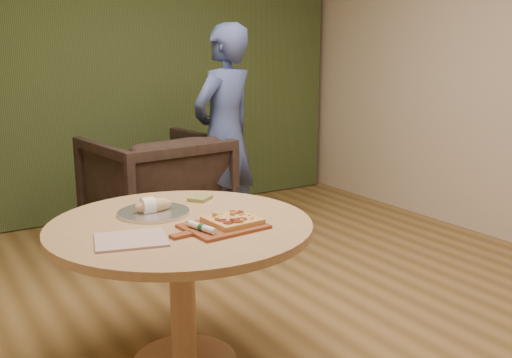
{
  "coord_description": "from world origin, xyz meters",
  "views": [
    {
      "loc": [
        -1.65,
        -2.31,
        1.55
      ],
      "look_at": [
        -0.05,
        0.25,
        0.86
      ],
      "focal_mm": 40.0,
      "sensor_mm": 36.0,
      "label": 1
    }
  ],
  "objects_px": {
    "pedestal_table": "(181,250)",
    "pizza_paddle": "(222,227)",
    "bread_roll": "(152,206)",
    "flatbread_pizza": "(232,220)",
    "serving_tray": "(154,212)",
    "person_standing": "(225,135)",
    "armchair": "(156,184)",
    "cutlery_roll": "(202,227)"
  },
  "relations": [
    {
      "from": "armchair",
      "to": "pedestal_table",
      "type": "bearing_deg",
      "value": 64.82
    },
    {
      "from": "flatbread_pizza",
      "to": "cutlery_roll",
      "type": "height_order",
      "value": "flatbread_pizza"
    },
    {
      "from": "flatbread_pizza",
      "to": "person_standing",
      "type": "distance_m",
      "value": 2.04
    },
    {
      "from": "armchair",
      "to": "flatbread_pizza",
      "type": "bearing_deg",
      "value": 71.23
    },
    {
      "from": "serving_tray",
      "to": "armchair",
      "type": "distance_m",
      "value": 1.79
    },
    {
      "from": "cutlery_roll",
      "to": "serving_tray",
      "type": "distance_m",
      "value": 0.42
    },
    {
      "from": "pedestal_table",
      "to": "bread_roll",
      "type": "xyz_separation_m",
      "value": [
        -0.06,
        0.2,
        0.18
      ]
    },
    {
      "from": "pizza_paddle",
      "to": "serving_tray",
      "type": "relative_size",
      "value": 1.28
    },
    {
      "from": "armchair",
      "to": "person_standing",
      "type": "relative_size",
      "value": 0.56
    },
    {
      "from": "pedestal_table",
      "to": "person_standing",
      "type": "height_order",
      "value": "person_standing"
    },
    {
      "from": "pedestal_table",
      "to": "bread_roll",
      "type": "height_order",
      "value": "bread_roll"
    },
    {
      "from": "pizza_paddle",
      "to": "cutlery_roll",
      "type": "distance_m",
      "value": 0.12
    },
    {
      "from": "pedestal_table",
      "to": "pizza_paddle",
      "type": "distance_m",
      "value": 0.27
    },
    {
      "from": "serving_tray",
      "to": "pedestal_table",
      "type": "bearing_deg",
      "value": -75.13
    },
    {
      "from": "cutlery_roll",
      "to": "bread_roll",
      "type": "bearing_deg",
      "value": 86.4
    },
    {
      "from": "pizza_paddle",
      "to": "armchair",
      "type": "xyz_separation_m",
      "value": [
        0.49,
        2.03,
        -0.26
      ]
    },
    {
      "from": "pedestal_table",
      "to": "person_standing",
      "type": "bearing_deg",
      "value": 55.05
    },
    {
      "from": "pizza_paddle",
      "to": "pedestal_table",
      "type": "bearing_deg",
      "value": 117.99
    },
    {
      "from": "bread_roll",
      "to": "pedestal_table",
      "type": "bearing_deg",
      "value": -72.79
    },
    {
      "from": "serving_tray",
      "to": "person_standing",
      "type": "height_order",
      "value": "person_standing"
    },
    {
      "from": "armchair",
      "to": "bread_roll",
      "type": "bearing_deg",
      "value": 60.85
    },
    {
      "from": "serving_tray",
      "to": "pizza_paddle",
      "type": "bearing_deg",
      "value": -65.91
    },
    {
      "from": "pedestal_table",
      "to": "flatbread_pizza",
      "type": "distance_m",
      "value": 0.3
    },
    {
      "from": "cutlery_roll",
      "to": "bread_roll",
      "type": "height_order",
      "value": "bread_roll"
    },
    {
      "from": "pizza_paddle",
      "to": "armchair",
      "type": "bearing_deg",
      "value": 71.62
    },
    {
      "from": "bread_roll",
      "to": "cutlery_roll",
      "type": "bearing_deg",
      "value": -80.3
    },
    {
      "from": "pedestal_table",
      "to": "serving_tray",
      "type": "distance_m",
      "value": 0.26
    },
    {
      "from": "pizza_paddle",
      "to": "bread_roll",
      "type": "height_order",
      "value": "bread_roll"
    },
    {
      "from": "bread_roll",
      "to": "serving_tray",
      "type": "bearing_deg",
      "value": 0.0
    },
    {
      "from": "pizza_paddle",
      "to": "cutlery_roll",
      "type": "xyz_separation_m",
      "value": [
        -0.11,
        -0.02,
        0.02
      ]
    },
    {
      "from": "flatbread_pizza",
      "to": "serving_tray",
      "type": "distance_m",
      "value": 0.45
    },
    {
      "from": "flatbread_pizza",
      "to": "armchair",
      "type": "xyz_separation_m",
      "value": [
        0.43,
        2.01,
        -0.28
      ]
    },
    {
      "from": "pizza_paddle",
      "to": "bread_roll",
      "type": "distance_m",
      "value": 0.43
    },
    {
      "from": "pizza_paddle",
      "to": "serving_tray",
      "type": "distance_m",
      "value": 0.42
    },
    {
      "from": "pizza_paddle",
      "to": "cutlery_roll",
      "type": "height_order",
      "value": "cutlery_roll"
    },
    {
      "from": "pedestal_table",
      "to": "flatbread_pizza",
      "type": "relative_size",
      "value": 5.28
    },
    {
      "from": "pizza_paddle",
      "to": "flatbread_pizza",
      "type": "distance_m",
      "value": 0.07
    },
    {
      "from": "pedestal_table",
      "to": "flatbread_pizza",
      "type": "bearing_deg",
      "value": -43.64
    },
    {
      "from": "pedestal_table",
      "to": "bread_roll",
      "type": "distance_m",
      "value": 0.28
    },
    {
      "from": "serving_tray",
      "to": "person_standing",
      "type": "distance_m",
      "value": 1.86
    },
    {
      "from": "bread_roll",
      "to": "pizza_paddle",
      "type": "bearing_deg",
      "value": -64.83
    },
    {
      "from": "person_standing",
      "to": "pedestal_table",
      "type": "bearing_deg",
      "value": 34.19
    }
  ]
}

